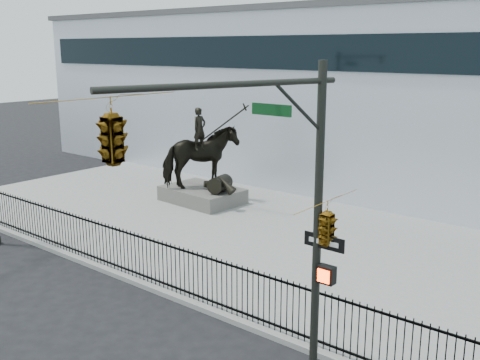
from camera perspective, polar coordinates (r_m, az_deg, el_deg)
The scene contains 7 objects.
ground at distance 17.52m, azimuth -13.21°, elevation -11.45°, with size 120.00×120.00×0.00m, color black.
plaza at distance 22.08m, azimuth 1.32°, elevation -5.61°, with size 30.00×12.00×0.15m, color gray.
building at distance 32.27m, azimuth 15.86°, elevation 7.95°, with size 44.00×14.00×9.00m, color silver.
picket_fence at distance 17.89m, azimuth -10.17°, elevation -7.64°, with size 22.10×0.10×1.50m.
statue_plinth at distance 26.42m, azimuth -3.86°, elevation -1.51°, with size 3.62×2.49×0.68m, color #5A5752.
equestrian_statue at distance 25.98m, azimuth -3.81°, elevation 2.23°, with size 4.64×3.02×3.94m.
traffic_signal_right at distance 10.11m, azimuth -1.04°, elevation -0.32°, with size 2.17×6.86×7.00m.
Camera 1 is at (12.82, -9.49, 7.23)m, focal length 42.00 mm.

